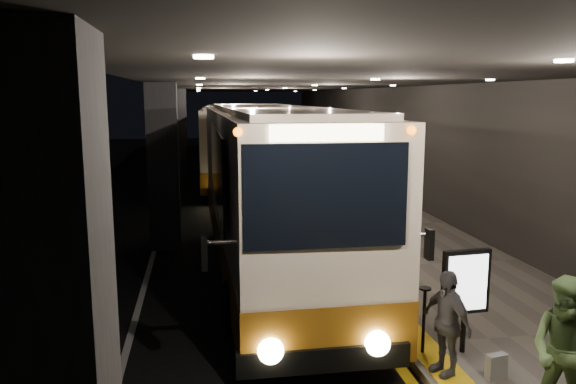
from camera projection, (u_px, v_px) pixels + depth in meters
ground at (230, 294)px, 11.61m from camera, size 90.00×90.00×0.00m
lane_line_white at (158, 238)px, 16.20m from camera, size 0.12×50.00×0.01m
kerb_stripe_yellow at (299, 233)px, 16.84m from camera, size 0.18×50.00×0.01m
sidewalk at (376, 227)px, 17.20m from camera, size 4.50×50.00×0.15m
tactile_strip at (316, 227)px, 16.89m from camera, size 0.50×50.00×0.01m
terminal_wall at (450, 131)px, 17.06m from camera, size 0.10×50.00×6.00m
support_columns at (164, 167)px, 14.90m from camera, size 0.80×24.80×4.40m
canopy at (305, 77)px, 16.09m from camera, size 9.00×50.00×0.40m
coach_main at (270, 195)px, 13.03m from camera, size 2.65×11.94×3.70m
coach_second at (229, 147)px, 26.32m from camera, size 2.78×11.29×3.52m
passenger_boarding at (402, 276)px, 9.54m from camera, size 0.55×0.71×1.74m
passenger_waiting_green at (567, 353)px, 6.56m from camera, size 0.96×1.05×1.84m
passenger_waiting_grey at (446, 323)px, 7.86m from camera, size 0.72×0.99×1.52m
bag_polka at (496, 366)px, 7.80m from camera, size 0.31×0.18×0.36m
info_sign at (466, 284)px, 8.46m from camera, size 0.77×0.18×1.62m
stanchion_post at (424, 321)px, 8.52m from camera, size 0.05×0.05×1.03m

